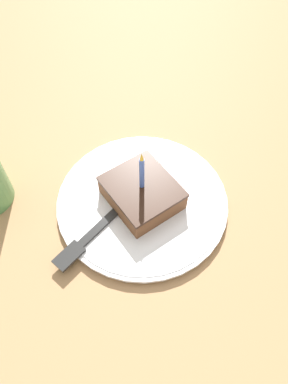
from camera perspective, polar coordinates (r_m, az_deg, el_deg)
ground_plane at (r=0.60m, az=1.26°, el=-4.71°), size 2.40×2.40×0.04m
plate at (r=0.59m, az=0.00°, el=-1.34°), size 0.27×0.27×0.01m
cake_slice at (r=0.57m, az=-0.01°, el=0.09°), size 0.10×0.11×0.11m
fork at (r=0.56m, az=-6.97°, el=-5.45°), size 0.19×0.06×0.00m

